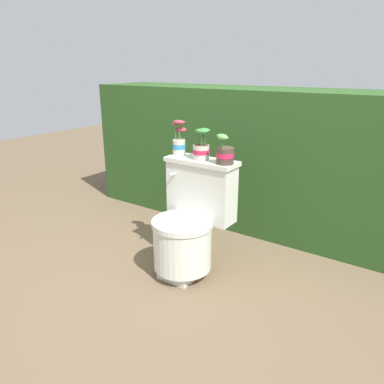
# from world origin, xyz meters

# --- Properties ---
(ground_plane) EXTENTS (12.00, 12.00, 0.00)m
(ground_plane) POSITION_xyz_m (0.00, 0.00, 0.00)
(ground_plane) COLOR brown
(hedge_backdrop) EXTENTS (3.47, 0.69, 1.23)m
(hedge_backdrop) POSITION_xyz_m (0.00, 1.22, 0.61)
(hedge_backdrop) COLOR #284C1E
(hedge_backdrop) RESTS_ON ground
(toilet) EXTENTS (0.52, 0.54, 0.80)m
(toilet) POSITION_xyz_m (-0.05, 0.12, 0.36)
(toilet) COLOR silver
(toilet) RESTS_ON ground
(potted_plant_left) EXTENTS (0.11, 0.10, 0.25)m
(potted_plant_left) POSITION_xyz_m (-0.26, 0.28, 0.90)
(potted_plant_left) COLOR beige
(potted_plant_left) RESTS_ON toilet
(potted_plant_midleft) EXTENTS (0.12, 0.12, 0.21)m
(potted_plant_midleft) POSITION_xyz_m (-0.05, 0.26, 0.88)
(potted_plant_midleft) COLOR beige
(potted_plant_midleft) RESTS_ON toilet
(potted_plant_middle) EXTENTS (0.12, 0.13, 0.20)m
(potted_plant_middle) POSITION_xyz_m (0.15, 0.24, 0.87)
(potted_plant_middle) COLOR #47382D
(potted_plant_middle) RESTS_ON toilet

